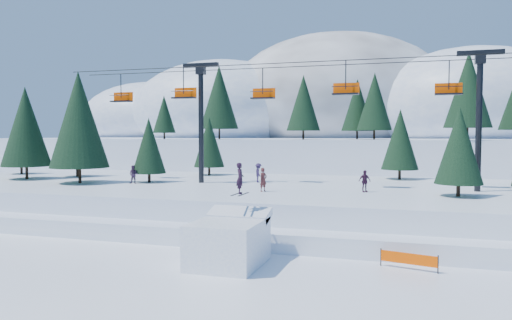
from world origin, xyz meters
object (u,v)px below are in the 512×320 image
(chairlift, at_px, (322,101))
(jump_kicker, at_px, (229,241))
(banner_near, at_px, (409,259))
(banner_far, at_px, (418,250))

(chairlift, bearing_deg, jump_kicker, -97.15)
(banner_near, bearing_deg, jump_kicker, -168.68)
(jump_kicker, height_order, chairlift, chairlift)
(banner_near, height_order, banner_far, same)
(jump_kicker, distance_m, banner_near, 9.02)
(jump_kicker, bearing_deg, banner_far, 22.37)
(chairlift, distance_m, banner_far, 16.65)
(chairlift, distance_m, banner_near, 18.01)
(banner_near, bearing_deg, banner_far, 76.85)
(banner_near, bearing_deg, chairlift, 115.71)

